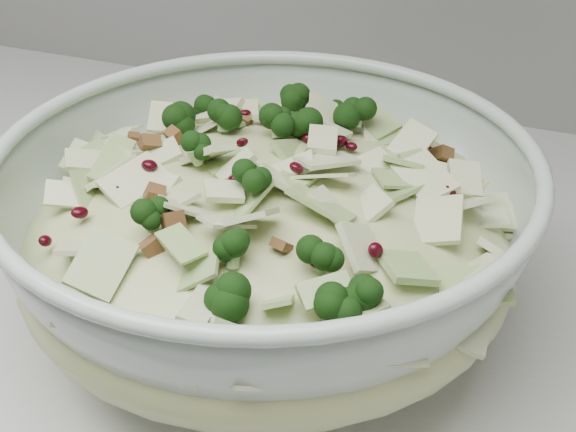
# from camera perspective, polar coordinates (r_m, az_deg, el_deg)

# --- Properties ---
(mixing_bowl) EXTENTS (0.40, 0.40, 0.13)m
(mixing_bowl) POSITION_cam_1_polar(r_m,az_deg,el_deg) (0.50, -1.50, -1.70)
(mixing_bowl) COLOR #B0C2B5
(mixing_bowl) RESTS_ON counter
(salad) EXTENTS (0.42, 0.42, 0.13)m
(salad) POSITION_cam_1_polar(r_m,az_deg,el_deg) (0.49, -1.54, 0.37)
(salad) COLOR #B7C184
(salad) RESTS_ON mixing_bowl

